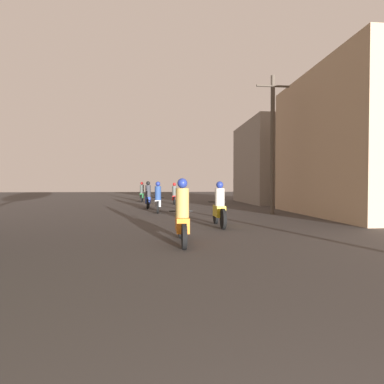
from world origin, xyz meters
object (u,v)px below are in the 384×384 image
(motorcycle_orange, at_px, (182,217))
(motorcycle_yellow, at_px, (219,208))
(motorcycle_silver, at_px, (158,200))
(motorcycle_green, at_px, (142,194))
(motorcycle_red, at_px, (174,196))
(utility_pole_far, at_px, (273,142))
(building_right_far, at_px, (280,163))
(motorcycle_blue, at_px, (148,197))
(building_right_near, at_px, (358,144))

(motorcycle_orange, xyz_separation_m, motorcycle_yellow, (1.45, 2.78, -0.01))
(motorcycle_silver, relative_size, motorcycle_green, 0.94)
(motorcycle_red, relative_size, utility_pole_far, 0.29)
(motorcycle_orange, distance_m, motorcycle_silver, 8.28)
(motorcycle_yellow, relative_size, building_right_far, 0.27)
(motorcycle_silver, xyz_separation_m, motorcycle_red, (1.11, 6.66, -0.01))
(motorcycle_yellow, bearing_deg, motorcycle_red, 93.19)
(motorcycle_yellow, xyz_separation_m, utility_pole_far, (3.33, 3.92, 2.85))
(motorcycle_yellow, xyz_separation_m, motorcycle_silver, (-2.14, 5.47, 0.01))
(building_right_far, relative_size, utility_pole_far, 1.11)
(motorcycle_orange, relative_size, building_right_far, 0.27)
(motorcycle_yellow, height_order, motorcycle_silver, motorcycle_silver)
(motorcycle_yellow, distance_m, motorcycle_silver, 5.87)
(motorcycle_blue, xyz_separation_m, building_right_far, (10.12, 4.79, 2.48))
(building_right_near, bearing_deg, building_right_far, 88.37)
(motorcycle_blue, bearing_deg, motorcycle_yellow, -79.54)
(motorcycle_silver, xyz_separation_m, utility_pole_far, (5.48, -1.55, 2.84))
(motorcycle_silver, distance_m, motorcycle_red, 6.76)
(motorcycle_orange, relative_size, motorcycle_yellow, 0.98)
(motorcycle_green, height_order, building_right_far, building_right_far)
(building_right_near, relative_size, utility_pole_far, 1.20)
(building_right_near, xyz_separation_m, building_right_far, (0.28, 9.91, -0.17))
(building_right_near, bearing_deg, motorcycle_green, 131.25)
(motorcycle_silver, height_order, motorcycle_red, motorcycle_silver)
(motorcycle_red, distance_m, motorcycle_green, 4.01)
(motorcycle_yellow, distance_m, building_right_near, 8.16)
(motorcycle_orange, xyz_separation_m, building_right_far, (8.81, 15.74, 2.50))
(motorcycle_yellow, relative_size, motorcycle_green, 1.00)
(motorcycle_blue, bearing_deg, motorcycle_green, 88.49)
(motorcycle_red, relative_size, motorcycle_green, 0.97)
(motorcycle_silver, height_order, motorcycle_green, motorcycle_green)
(motorcycle_orange, bearing_deg, motorcycle_blue, 93.61)
(motorcycle_orange, height_order, motorcycle_silver, motorcycle_silver)
(motorcycle_green, bearing_deg, motorcycle_silver, -76.47)
(motorcycle_silver, bearing_deg, motorcycle_blue, 108.43)
(motorcycle_red, bearing_deg, motorcycle_silver, -93.27)
(utility_pole_far, bearing_deg, motorcycle_orange, -125.53)
(motorcycle_silver, relative_size, building_right_near, 0.23)
(motorcycle_orange, height_order, motorcycle_yellow, motorcycle_orange)
(motorcycle_yellow, xyz_separation_m, building_right_far, (7.36, 12.95, 2.52))
(building_right_near, distance_m, building_right_far, 9.91)
(motorcycle_silver, distance_m, building_right_far, 12.35)
(motorcycle_red, relative_size, building_right_far, 0.26)
(motorcycle_blue, bearing_deg, motorcycle_silver, -85.30)
(motorcycle_silver, relative_size, utility_pole_far, 0.28)
(motorcycle_yellow, bearing_deg, motorcycle_blue, 107.03)
(building_right_far, bearing_deg, motorcycle_blue, -154.69)
(motorcycle_yellow, bearing_deg, motorcycle_orange, -119.17)
(motorcycle_yellow, distance_m, motorcycle_green, 15.64)
(motorcycle_blue, bearing_deg, building_right_near, -35.74)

